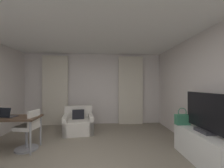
{
  "coord_description": "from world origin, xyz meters",
  "views": [
    {
      "loc": [
        0.39,
        -2.45,
        1.45
      ],
      "look_at": [
        0.61,
        1.54,
        1.47
      ],
      "focal_mm": 23.35,
      "sensor_mm": 36.0,
      "label": 1
    }
  ],
  "objects_px": {
    "desk_chair": "(28,132)",
    "handbag_primary": "(182,119)",
    "armchair": "(78,124)",
    "laptop": "(7,115)",
    "desk": "(8,120)",
    "tv_flatscreen": "(205,114)",
    "tv_console": "(204,148)"
  },
  "relations": [
    {
      "from": "laptop",
      "to": "tv_flatscreen",
      "type": "relative_size",
      "value": 0.37
    },
    {
      "from": "desk_chair",
      "to": "tv_flatscreen",
      "type": "height_order",
      "value": "tv_flatscreen"
    },
    {
      "from": "desk",
      "to": "handbag_primary",
      "type": "height_order",
      "value": "handbag_primary"
    },
    {
      "from": "desk",
      "to": "handbag_primary",
      "type": "xyz_separation_m",
      "value": [
        3.84,
        -0.23,
        0.03
      ]
    },
    {
      "from": "desk_chair",
      "to": "laptop",
      "type": "bearing_deg",
      "value": -176.36
    },
    {
      "from": "desk",
      "to": "desk_chair",
      "type": "distance_m",
      "value": 0.51
    },
    {
      "from": "armchair",
      "to": "desk_chair",
      "type": "bearing_deg",
      "value": -128.18
    },
    {
      "from": "laptop",
      "to": "tv_console",
      "type": "height_order",
      "value": "laptop"
    },
    {
      "from": "armchair",
      "to": "handbag_primary",
      "type": "distance_m",
      "value": 2.9
    },
    {
      "from": "tv_console",
      "to": "desk_chair",
      "type": "bearing_deg",
      "value": 167.92
    },
    {
      "from": "tv_flatscreen",
      "to": "handbag_primary",
      "type": "relative_size",
      "value": 2.76
    },
    {
      "from": "tv_console",
      "to": "armchair",
      "type": "bearing_deg",
      "value": 144.07
    },
    {
      "from": "desk",
      "to": "tv_flatscreen",
      "type": "distance_m",
      "value": 4.04
    },
    {
      "from": "desk_chair",
      "to": "tv_console",
      "type": "xyz_separation_m",
      "value": [
        3.53,
        -0.75,
        -0.1
      ]
    },
    {
      "from": "desk_chair",
      "to": "handbag_primary",
      "type": "xyz_separation_m",
      "value": [
        3.4,
        -0.25,
        0.3
      ]
    },
    {
      "from": "laptop",
      "to": "tv_console",
      "type": "distance_m",
      "value": 4.07
    },
    {
      "from": "armchair",
      "to": "desk_chair",
      "type": "distance_m",
      "value": 1.47
    },
    {
      "from": "armchair",
      "to": "tv_flatscreen",
      "type": "height_order",
      "value": "tv_flatscreen"
    },
    {
      "from": "desk_chair",
      "to": "tv_console",
      "type": "distance_m",
      "value": 3.61
    },
    {
      "from": "handbag_primary",
      "to": "tv_console",
      "type": "bearing_deg",
      "value": -76.52
    },
    {
      "from": "desk_chair",
      "to": "handbag_primary",
      "type": "distance_m",
      "value": 3.43
    },
    {
      "from": "desk",
      "to": "armchair",
      "type": "bearing_deg",
      "value": 41.17
    },
    {
      "from": "handbag_primary",
      "to": "armchair",
      "type": "bearing_deg",
      "value": 150.88
    },
    {
      "from": "armchair",
      "to": "tv_console",
      "type": "relative_size",
      "value": 0.74
    },
    {
      "from": "armchair",
      "to": "desk_chair",
      "type": "xyz_separation_m",
      "value": [
        -0.9,
        -1.15,
        0.13
      ]
    },
    {
      "from": "desk",
      "to": "tv_flatscreen",
      "type": "bearing_deg",
      "value": -10.99
    },
    {
      "from": "handbag_primary",
      "to": "laptop",
      "type": "bearing_deg",
      "value": 176.75
    },
    {
      "from": "armchair",
      "to": "desk",
      "type": "height_order",
      "value": "armchair"
    },
    {
      "from": "desk",
      "to": "desk_chair",
      "type": "height_order",
      "value": "desk_chair"
    },
    {
      "from": "desk_chair",
      "to": "tv_flatscreen",
      "type": "bearing_deg",
      "value": -12.59
    },
    {
      "from": "armchair",
      "to": "handbag_primary",
      "type": "bearing_deg",
      "value": -29.12
    },
    {
      "from": "laptop",
      "to": "handbag_primary",
      "type": "relative_size",
      "value": 1.01
    }
  ]
}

